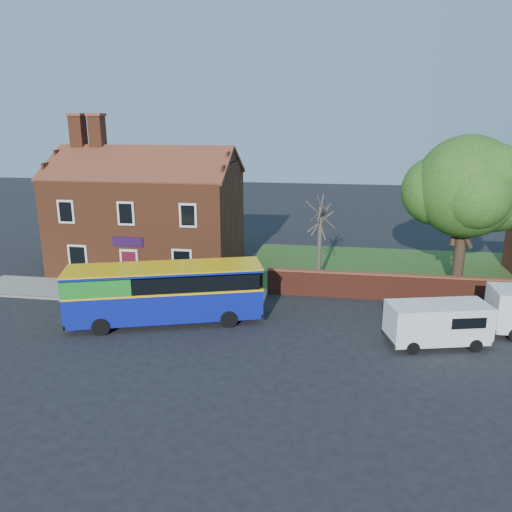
# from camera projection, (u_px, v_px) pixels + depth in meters

# --- Properties ---
(ground) EXTENTS (120.00, 120.00, 0.00)m
(ground) POSITION_uv_depth(u_px,v_px,m) (208.00, 340.00, 24.10)
(ground) COLOR black
(ground) RESTS_ON ground
(pavement) EXTENTS (18.00, 3.50, 0.12)m
(pavement) POSITION_uv_depth(u_px,v_px,m) (120.00, 292.00, 30.58)
(pavement) COLOR gray
(pavement) RESTS_ON ground
(kerb) EXTENTS (18.00, 0.15, 0.14)m
(kerb) POSITION_uv_depth(u_px,v_px,m) (107.00, 301.00, 28.91)
(kerb) COLOR slate
(kerb) RESTS_ON ground
(grass_strip) EXTENTS (26.00, 12.00, 0.04)m
(grass_strip) POSITION_uv_depth(u_px,v_px,m) (436.00, 272.00, 34.56)
(grass_strip) COLOR #426B28
(grass_strip) RESTS_ON ground
(shop_building) EXTENTS (12.30, 8.13, 10.50)m
(shop_building) POSITION_uv_depth(u_px,v_px,m) (150.00, 220.00, 35.15)
(shop_building) COLOR brown
(shop_building) RESTS_ON ground
(boundary_wall) EXTENTS (22.00, 0.38, 1.60)m
(boundary_wall) POSITION_uv_depth(u_px,v_px,m) (457.00, 290.00, 28.64)
(boundary_wall) COLOR maroon
(boundary_wall) RESTS_ON ground
(bus) EXTENTS (10.22, 5.38, 3.03)m
(bus) POSITION_uv_depth(u_px,v_px,m) (159.00, 291.00, 25.72)
(bus) COLOR #0E1B9A
(bus) RESTS_ON ground
(van_near) EXTENTS (4.95, 2.92, 2.04)m
(van_near) POSITION_uv_depth(u_px,v_px,m) (438.00, 322.00, 23.31)
(van_near) COLOR white
(van_near) RESTS_ON ground
(large_tree) EXTENTS (7.74, 6.12, 9.44)m
(large_tree) POSITION_uv_depth(u_px,v_px,m) (467.00, 190.00, 29.94)
(large_tree) COLOR black
(large_tree) RESTS_ON ground
(bare_tree) EXTENTS (2.01, 2.39, 5.36)m
(bare_tree) POSITION_uv_depth(u_px,v_px,m) (320.00, 240.00, 32.12)
(bare_tree) COLOR #4C4238
(bare_tree) RESTS_ON ground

